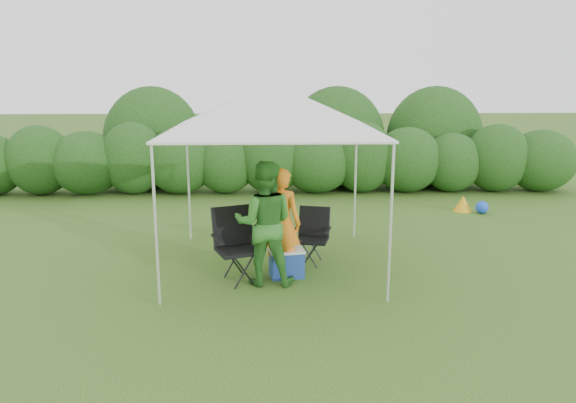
{
  "coord_description": "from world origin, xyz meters",
  "views": [
    {
      "loc": [
        -0.06,
        -7.91,
        2.95
      ],
      "look_at": [
        0.23,
        0.4,
        1.05
      ],
      "focal_mm": 35.0,
      "sensor_mm": 36.0,
      "label": 1
    }
  ],
  "objects_px": {
    "canopy": "(272,107)",
    "chair_left": "(236,240)",
    "cooler": "(287,263)",
    "woman": "(265,223)",
    "chair_right": "(313,232)",
    "man": "(281,223)"
  },
  "relations": [
    {
      "from": "canopy",
      "to": "cooler",
      "type": "distance_m",
      "value": 2.31
    },
    {
      "from": "canopy",
      "to": "chair_left",
      "type": "relative_size",
      "value": 2.9
    },
    {
      "from": "canopy",
      "to": "woman",
      "type": "relative_size",
      "value": 1.74
    },
    {
      "from": "canopy",
      "to": "cooler",
      "type": "bearing_deg",
      "value": -69.55
    },
    {
      "from": "chair_left",
      "to": "woman",
      "type": "xyz_separation_m",
      "value": [
        0.42,
        -0.16,
        0.28
      ]
    },
    {
      "from": "cooler",
      "to": "man",
      "type": "bearing_deg",
      "value": 144.69
    },
    {
      "from": "woman",
      "to": "man",
      "type": "bearing_deg",
      "value": -127.08
    },
    {
      "from": "chair_left",
      "to": "cooler",
      "type": "bearing_deg",
      "value": -14.25
    },
    {
      "from": "man",
      "to": "cooler",
      "type": "height_order",
      "value": "man"
    },
    {
      "from": "cooler",
      "to": "woman",
      "type": "bearing_deg",
      "value": -152.07
    },
    {
      "from": "chair_right",
      "to": "canopy",
      "type": "bearing_deg",
      "value": -153.4
    },
    {
      "from": "chair_left",
      "to": "woman",
      "type": "relative_size",
      "value": 0.6
    },
    {
      "from": "chair_right",
      "to": "chair_left",
      "type": "distance_m",
      "value": 1.39
    },
    {
      "from": "chair_left",
      "to": "woman",
      "type": "bearing_deg",
      "value": -42.0
    },
    {
      "from": "woman",
      "to": "chair_right",
      "type": "bearing_deg",
      "value": -126.31
    },
    {
      "from": "chair_right",
      "to": "woman",
      "type": "relative_size",
      "value": 0.5
    },
    {
      "from": "man",
      "to": "woman",
      "type": "xyz_separation_m",
      "value": [
        -0.25,
        -0.28,
        0.07
      ]
    },
    {
      "from": "canopy",
      "to": "woman",
      "type": "xyz_separation_m",
      "value": [
        -0.13,
        -0.76,
        -1.57
      ]
    },
    {
      "from": "woman",
      "to": "cooler",
      "type": "relative_size",
      "value": 3.19
    },
    {
      "from": "canopy",
      "to": "cooler",
      "type": "height_order",
      "value": "canopy"
    },
    {
      "from": "canopy",
      "to": "chair_left",
      "type": "height_order",
      "value": "canopy"
    },
    {
      "from": "chair_right",
      "to": "woman",
      "type": "bearing_deg",
      "value": -115.93
    }
  ]
}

